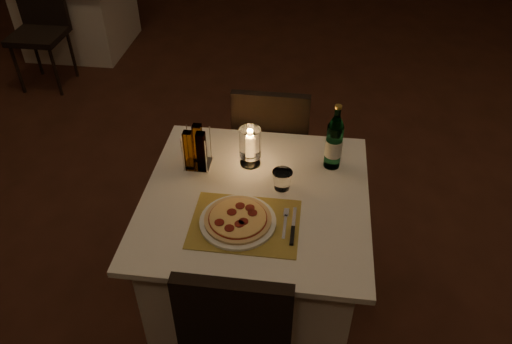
# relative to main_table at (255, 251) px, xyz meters

# --- Properties ---
(floor) EXTENTS (8.00, 10.00, 0.02)m
(floor) POSITION_rel_main_table_xyz_m (0.08, 0.30, -0.38)
(floor) COLOR #432015
(floor) RESTS_ON ground
(main_table) EXTENTS (1.00, 1.00, 0.74)m
(main_table) POSITION_rel_main_table_xyz_m (0.00, 0.00, 0.00)
(main_table) COLOR white
(main_table) RESTS_ON ground
(chair_far) EXTENTS (0.42, 0.42, 0.90)m
(chair_far) POSITION_rel_main_table_xyz_m (-0.00, 0.71, 0.18)
(chair_far) COLOR black
(chair_far) RESTS_ON ground
(placemat) EXTENTS (0.45, 0.34, 0.00)m
(placemat) POSITION_rel_main_table_xyz_m (-0.02, -0.18, 0.37)
(placemat) COLOR #A38938
(placemat) RESTS_ON main_table
(plate) EXTENTS (0.32, 0.32, 0.01)m
(plate) POSITION_rel_main_table_xyz_m (-0.05, -0.18, 0.38)
(plate) COLOR white
(plate) RESTS_ON placemat
(pizza) EXTENTS (0.28, 0.28, 0.02)m
(pizza) POSITION_rel_main_table_xyz_m (-0.05, -0.18, 0.39)
(pizza) COLOR #D8B77F
(pizza) RESTS_ON plate
(fork) EXTENTS (0.02, 0.18, 0.00)m
(fork) POSITION_rel_main_table_xyz_m (0.14, -0.15, 0.37)
(fork) COLOR silver
(fork) RESTS_ON placemat
(knife) EXTENTS (0.02, 0.22, 0.01)m
(knife) POSITION_rel_main_table_xyz_m (0.18, -0.21, 0.37)
(knife) COLOR black
(knife) RESTS_ON placemat
(tumbler) EXTENTS (0.09, 0.09, 0.09)m
(tumbler) POSITION_rel_main_table_xyz_m (0.11, 0.07, 0.41)
(tumbler) COLOR white
(tumbler) RESTS_ON main_table
(water_bottle) EXTENTS (0.08, 0.08, 0.33)m
(water_bottle) POSITION_rel_main_table_xyz_m (0.33, 0.26, 0.50)
(water_bottle) COLOR #58A575
(water_bottle) RESTS_ON main_table
(hurricane_candle) EXTENTS (0.10, 0.10, 0.20)m
(hurricane_candle) POSITION_rel_main_table_xyz_m (-0.05, 0.23, 0.48)
(hurricane_candle) COLOR white
(hurricane_candle) RESTS_ON main_table
(cruet_caddy) EXTENTS (0.12, 0.12, 0.21)m
(cruet_caddy) POSITION_rel_main_table_xyz_m (-0.30, 0.18, 0.46)
(cruet_caddy) COLOR white
(cruet_caddy) RESTS_ON main_table
(neighbor_table_left) EXTENTS (1.00, 1.00, 0.74)m
(neighbor_table_left) POSITION_rel_main_table_xyz_m (-2.12, 2.88, 0.00)
(neighbor_table_left) COLOR white
(neighbor_table_left) RESTS_ON ground
(neighbor_chair_la) EXTENTS (0.42, 0.42, 0.90)m
(neighbor_chair_la) POSITION_rel_main_table_xyz_m (-2.12, 2.16, 0.18)
(neighbor_chair_la) COLOR black
(neighbor_chair_la) RESTS_ON ground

